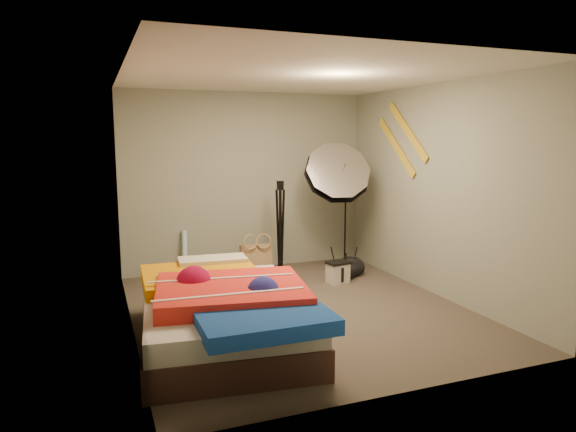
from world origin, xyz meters
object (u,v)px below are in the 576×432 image
duffel_bag (350,269)px  camera_tripod (280,222)px  photo_umbrella (337,175)px  wrapping_roll (185,253)px  tote_bag (256,260)px  camera_case (338,273)px  bed (224,311)px

duffel_bag → camera_tripod: 1.15m
photo_umbrella → camera_tripod: photo_umbrella is taller
photo_umbrella → camera_tripod: (-0.75, 0.17, -0.63)m
wrapping_roll → photo_umbrella: (1.98, -0.64, 1.06)m
photo_umbrella → camera_tripod: 1.00m
tote_bag → camera_tripod: bearing=-22.8°
wrapping_roll → camera_case: size_ratio=2.35×
camera_case → photo_umbrella: 1.34m
tote_bag → camera_tripod: camera_tripod is taller
camera_case → duffel_bag: (0.30, 0.21, -0.02)m
camera_case → tote_bag: bearing=126.7°
wrapping_roll → tote_bag: bearing=-19.8°
tote_bag → bed: size_ratio=0.18×
wrapping_roll → bed: size_ratio=0.27×
wrapping_roll → camera_tripod: size_ratio=0.48×
tote_bag → camera_case: (0.86, -0.79, -0.08)m
duffel_bag → bed: size_ratio=0.16×
duffel_bag → camera_tripod: camera_tripod is taller
tote_bag → bed: 2.39m
wrapping_roll → duffel_bag: 2.27m
tote_bag → photo_umbrella: bearing=-15.1°
bed → wrapping_roll: bearing=88.5°
bed → photo_umbrella: photo_umbrella is taller
wrapping_roll → bed: 2.50m
tote_bag → camera_case: size_ratio=1.60×
wrapping_roll → camera_case: wrapping_roll is taller
bed → camera_tripod: camera_tripod is taller
tote_bag → bed: (-0.98, -2.17, 0.09)m
photo_umbrella → duffel_bag: bearing=-70.4°
bed → camera_tripod: bearing=57.6°
duffel_bag → bed: 2.68m
bed → duffel_bag: bearing=36.7°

